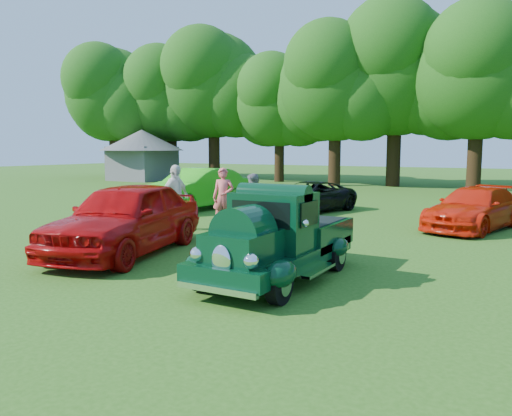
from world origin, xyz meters
The scene contains 11 objects.
ground centered at (0.00, 0.00, 0.00)m, with size 120.00×120.00×0.00m, color #255313.
hero_pickup centered at (0.65, -0.18, 0.71)m, with size 1.97×4.22×1.65m.
red_convertible centered at (-3.47, 0.09, 0.84)m, with size 1.99×4.95×1.69m, color #AC0707.
back_car_lime centered at (-7.17, 7.89, 0.83)m, with size 1.75×5.02×1.65m, color #28A516.
back_car_black centered at (-2.89, 9.29, 0.59)m, with size 1.95×4.23×1.17m, color black.
back_car_orange centered at (3.19, 7.93, 0.64)m, with size 1.79×4.40×1.28m, color red.
spectator_pink centered at (-3.75, 4.65, 0.93)m, with size 0.68×0.44×1.85m, color #D85A59.
spectator_grey centered at (-2.63, 4.58, 0.85)m, with size 0.83×0.64×1.70m, color gray.
spectator_white centered at (-4.60, 3.32, 0.98)m, with size 1.15×0.48×1.97m, color silver.
gazebo centered at (-22.00, 21.00, 2.40)m, with size 6.40×6.40×3.90m.
tree_line centered at (0.46, 24.02, 6.94)m, with size 63.55×10.06×11.54m.
Camera 1 is at (4.84, -8.40, 2.44)m, focal length 35.00 mm.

